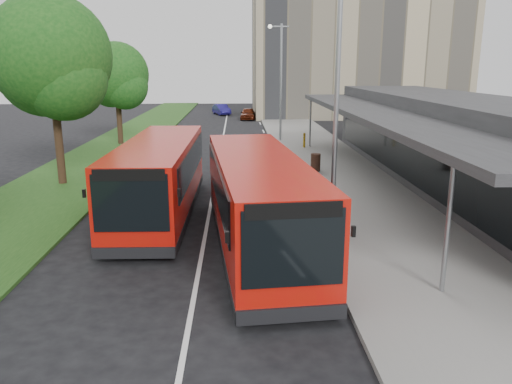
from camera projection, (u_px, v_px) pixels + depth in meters
ground at (202, 254)px, 14.59m from camera, size 120.00×120.00×0.00m
pavement at (309, 145)px, 34.17m from camera, size 5.00×80.00×0.15m
grass_verge at (118, 146)px, 33.69m from camera, size 5.00×80.00×0.10m
lane_centre_line at (219, 160)px, 29.12m from camera, size 0.12×70.00×0.01m
kerb_dashes at (271, 149)px, 33.12m from camera, size 0.12×56.00×0.01m
office_block at (356, 31)px, 53.58m from camera, size 22.00×12.00×18.00m
station_building at (456, 142)px, 22.25m from camera, size 7.70×26.00×4.00m
tree_mid at (51, 64)px, 21.76m from camera, size 5.24×5.24×8.42m
tree_far at (117, 79)px, 33.62m from camera, size 4.36×4.36×6.94m
lamp_post_near at (334, 87)px, 15.52m from camera, size 1.44×0.28×8.00m
lamp_post_far at (280, 75)px, 34.89m from camera, size 1.44×0.28×8.00m
bus_main at (258, 202)px, 14.72m from camera, size 3.46×10.06×2.79m
bus_second at (160, 178)px, 18.08m from camera, size 2.63×9.71×2.74m
litter_bin at (316, 162)px, 25.26m from camera, size 0.56×0.56×0.89m
bollard at (304, 140)px, 32.61m from camera, size 0.19×0.19×0.93m
car_near at (248, 114)px, 50.95m from camera, size 1.69×3.61×1.19m
car_far at (222, 109)px, 55.96m from camera, size 2.28×3.77×1.17m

